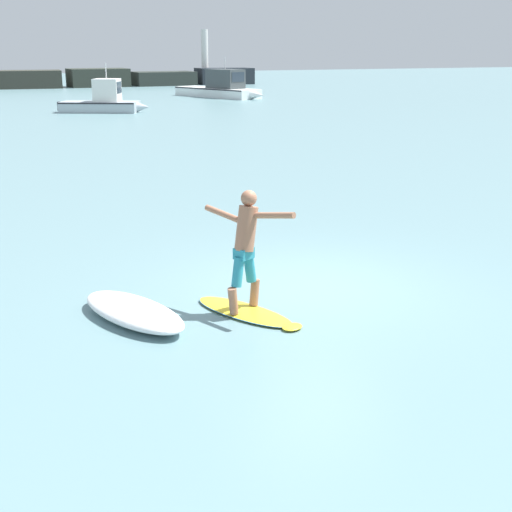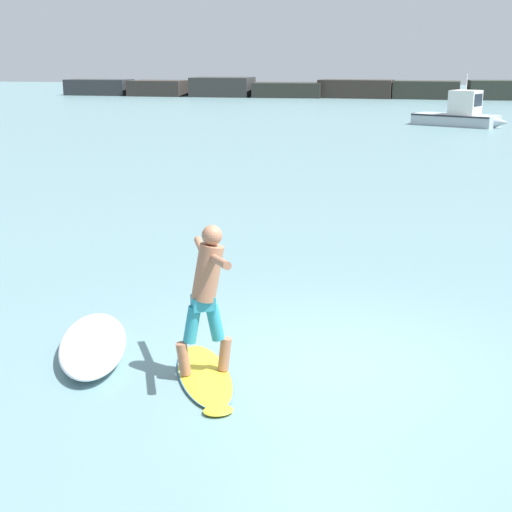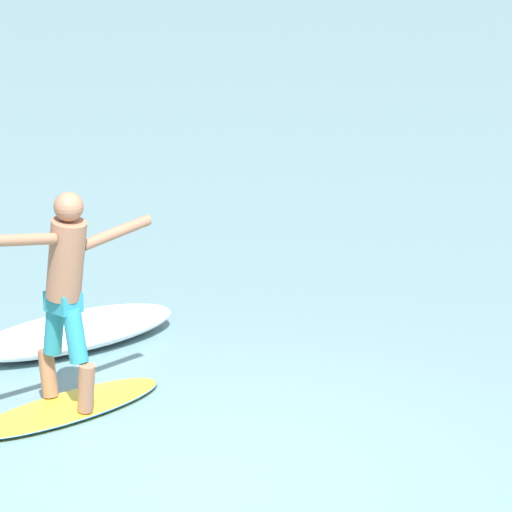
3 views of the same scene
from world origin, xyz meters
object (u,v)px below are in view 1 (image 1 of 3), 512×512
surfboard (246,312)px  surfer (246,241)px  fishing_boat_near_jetty (103,102)px  small_boat_offshore (221,88)px

surfboard → surfer: surfer is taller
fishing_boat_near_jetty → small_boat_offshore: bearing=40.7°
fishing_boat_near_jetty → small_boat_offshore: small_boat_offshore is taller
fishing_boat_near_jetty → surfboard: bearing=-98.0°
surfer → fishing_boat_near_jetty: size_ratio=0.34×
fishing_boat_near_jetty → small_boat_offshore: size_ratio=0.60×
fishing_boat_near_jetty → surfer: bearing=-97.9°
surfboard → small_boat_offshore: bearing=70.2°
surfboard → fishing_boat_near_jetty: (4.80, 34.39, 0.59)m
small_boat_offshore → surfer: bearing=-109.8°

